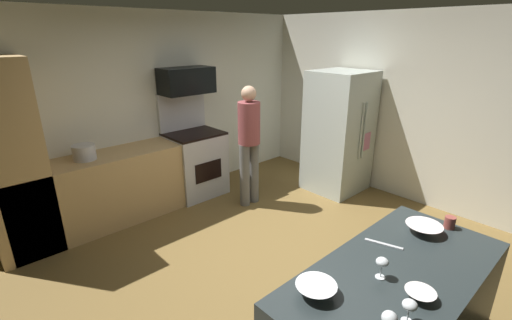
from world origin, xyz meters
name	(u,v)px	position (x,y,z in m)	size (l,w,h in m)	color
ground_plane	(274,258)	(0.00, 0.00, -0.01)	(5.20, 4.80, 0.02)	brown
wall_back	(158,108)	(0.00, 2.34, 1.30)	(5.20, 0.12, 2.60)	silver
wall_right	(401,108)	(2.54, 0.00, 1.30)	(0.12, 4.80, 2.60)	silver
lower_cabinet_run	(114,188)	(-0.90, 1.98, 0.45)	(2.40, 0.60, 0.90)	tan
cabinet_column	(10,162)	(-1.90, 1.98, 1.05)	(0.60, 0.60, 2.10)	tan
oven_range	(195,161)	(0.32, 1.97, 0.51)	(0.76, 0.65, 1.50)	silver
microwave	(187,81)	(0.32, 2.06, 1.68)	(0.74, 0.38, 0.36)	black
refrigerator	(339,132)	(2.03, 0.66, 0.90)	(0.82, 0.80, 1.80)	#B6C1B9
person_cook	(249,140)	(0.69, 1.17, 0.94)	(0.31, 0.30, 1.67)	slate
mixing_bowl_large	(316,289)	(-0.99, -1.28, 0.93)	(0.24, 0.24, 0.07)	white
mixing_bowl_small	(420,295)	(-0.59, -1.70, 0.93)	(0.17, 0.17, 0.05)	white
mixing_bowl_prep	(424,229)	(0.13, -1.41, 0.93)	(0.26, 0.26, 0.07)	white
wine_glass_near	(410,306)	(-0.81, -1.73, 1.00)	(0.08, 0.08, 0.14)	silver
wine_glass_mid	(382,263)	(-0.58, -1.46, 1.00)	(0.08, 0.08, 0.14)	silver
wine_glass_far	(389,319)	(-0.98, -1.71, 1.01)	(0.08, 0.08, 0.16)	silver
mug_coffee	(450,222)	(0.34, -1.52, 0.95)	(0.08, 0.08, 0.09)	brown
knife_chef	(384,244)	(-0.24, -1.29, 0.90)	(0.26, 0.02, 0.01)	#B7BABF
stock_pot	(84,152)	(-1.18, 1.98, 0.99)	(0.26, 0.26, 0.18)	#BABAC0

